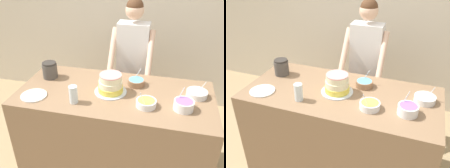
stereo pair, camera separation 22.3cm
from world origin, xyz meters
The scene contains 11 objects.
wall_back centered at (0.00, 1.95, 1.30)m, with size 10.00×0.05×2.60m.
counter centered at (0.00, 0.42, 0.47)m, with size 1.81×0.85×0.95m.
person_baker centered at (0.05, 1.14, 1.03)m, with size 0.48×0.46×1.67m.
cake centered at (-0.04, 0.42, 1.03)m, with size 0.30×0.30×0.18m.
frosting_bowl_yellow centered at (0.31, 0.26, 0.98)m, with size 0.17×0.17×0.16m.
frosting_bowl_blue centered at (0.17, 0.61, 0.98)m, with size 0.17×0.17×0.15m.
frosting_bowl_purple centered at (0.62, 0.29, 0.99)m, with size 0.17×0.17×0.17m.
frosting_bowl_white centered at (0.73, 0.53, 0.98)m, with size 0.18×0.18×0.14m.
drinking_glass centered at (-0.31, 0.18, 1.03)m, with size 0.08×0.08×0.16m.
ceramic_plate centered at (-0.70, 0.19, 0.95)m, with size 0.23×0.23×0.01m.
stoneware_jar centered at (-0.71, 0.56, 1.03)m, with size 0.15×0.15×0.17m.
Camera 2 is at (0.65, -1.45, 2.15)m, focal length 40.00 mm.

